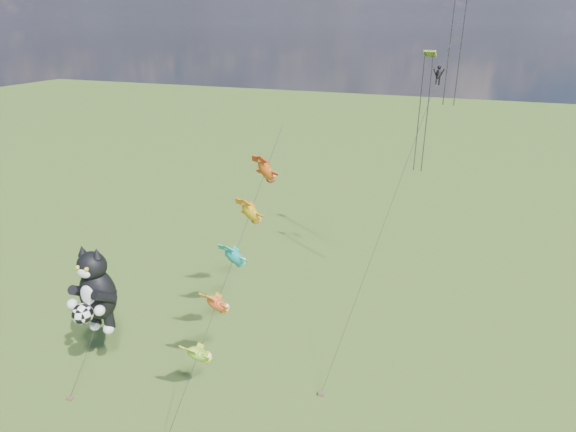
% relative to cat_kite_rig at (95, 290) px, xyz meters
% --- Properties ---
extents(ground, '(300.00, 300.00, 0.00)m').
position_rel_cat_kite_rig_xyz_m(ground, '(-2.88, 1.37, -7.31)').
color(ground, '#274511').
extents(cat_kite_rig, '(3.14, 4.34, 10.38)m').
position_rel_cat_kite_rig_xyz_m(cat_kite_rig, '(0.00, 0.00, 0.00)').
color(cat_kite_rig, brown).
rests_on(cat_kite_rig, ground).
extents(fish_windsock_rig, '(2.05, 15.89, 16.64)m').
position_rel_cat_kite_rig_xyz_m(fish_windsock_rig, '(8.24, 3.85, 2.03)').
color(fish_windsock_rig, brown).
rests_on(fish_windsock_rig, ground).
extents(parafoil_rig, '(6.15, 16.90, 26.58)m').
position_rel_cat_kite_rig_xyz_m(parafoil_rig, '(18.69, 17.94, 12.77)').
color(parafoil_rig, brown).
rests_on(parafoil_rig, ground).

